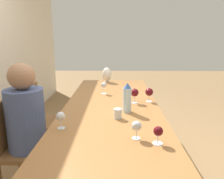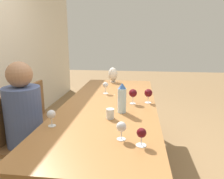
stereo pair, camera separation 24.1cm
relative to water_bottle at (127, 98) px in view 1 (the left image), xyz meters
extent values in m
plane|color=olive|center=(0.24, 0.15, -0.89)|extent=(14.00, 14.00, 0.00)
cube|color=#936033|center=(0.24, 0.15, -0.15)|extent=(2.45, 0.93, 0.04)
cylinder|color=#936033|center=(1.36, -0.22, -0.53)|extent=(0.07, 0.07, 0.72)
cylinder|color=#936033|center=(1.36, 0.51, -0.53)|extent=(0.07, 0.07, 0.72)
cylinder|color=silver|center=(0.00, 0.00, -0.02)|extent=(0.08, 0.08, 0.22)
cone|color=#33599E|center=(0.00, 0.00, 0.12)|extent=(0.07, 0.07, 0.05)
cylinder|color=silver|center=(-0.17, 0.09, -0.09)|extent=(0.07, 0.07, 0.09)
cylinder|color=silver|center=(1.31, 0.24, -0.12)|extent=(0.07, 0.07, 0.01)
ellipsoid|color=silver|center=(1.31, 0.24, -0.01)|extent=(0.13, 0.13, 0.21)
cylinder|color=silver|center=(-0.54, -0.04, -0.13)|extent=(0.06, 0.06, 0.00)
cylinder|color=silver|center=(-0.54, -0.04, -0.10)|extent=(0.01, 0.01, 0.06)
sphere|color=silver|center=(-0.54, -0.04, -0.04)|extent=(0.07, 0.07, 0.07)
cylinder|color=silver|center=(-0.38, 0.51, -0.13)|extent=(0.06, 0.06, 0.00)
cylinder|color=silver|center=(-0.38, 0.51, -0.10)|extent=(0.01, 0.01, 0.06)
sphere|color=silver|center=(-0.38, 0.51, -0.04)|extent=(0.07, 0.07, 0.07)
cylinder|color=silver|center=(0.27, -0.09, -0.13)|extent=(0.06, 0.06, 0.00)
cylinder|color=silver|center=(0.27, -0.09, -0.09)|extent=(0.01, 0.01, 0.07)
sphere|color=#510C14|center=(0.27, -0.09, -0.02)|extent=(0.08, 0.08, 0.08)
cylinder|color=silver|center=(0.64, 0.25, -0.13)|extent=(0.07, 0.07, 0.00)
cylinder|color=silver|center=(0.64, 0.25, -0.09)|extent=(0.01, 0.01, 0.07)
sphere|color=silver|center=(0.64, 0.25, -0.03)|extent=(0.07, 0.07, 0.07)
cylinder|color=silver|center=(-0.60, -0.17, -0.13)|extent=(0.07, 0.07, 0.00)
cylinder|color=silver|center=(-0.60, -0.17, -0.10)|extent=(0.01, 0.01, 0.06)
sphere|color=#510C14|center=(-0.60, -0.17, -0.05)|extent=(0.06, 0.06, 0.06)
cylinder|color=silver|center=(0.33, -0.25, -0.13)|extent=(0.07, 0.07, 0.00)
cylinder|color=silver|center=(0.33, -0.25, -0.10)|extent=(0.01, 0.01, 0.07)
sphere|color=#510C14|center=(0.33, -0.25, -0.03)|extent=(0.08, 0.08, 0.08)
cube|color=brown|center=(-0.10, 0.90, -0.47)|extent=(0.44, 0.44, 0.04)
cube|color=brown|center=(-0.10, 1.10, -0.23)|extent=(0.40, 0.03, 0.45)
cylinder|color=brown|center=(0.09, 0.71, -0.69)|extent=(0.04, 0.04, 0.40)
cylinder|color=brown|center=(0.09, 1.09, -0.69)|extent=(0.04, 0.04, 0.40)
cube|color=brown|center=(0.54, 0.90, -0.47)|extent=(0.44, 0.44, 0.04)
cube|color=brown|center=(0.54, 1.10, -0.23)|extent=(0.40, 0.03, 0.45)
cylinder|color=brown|center=(0.35, 0.71, -0.69)|extent=(0.04, 0.04, 0.40)
cylinder|color=brown|center=(0.73, 0.71, -0.69)|extent=(0.04, 0.04, 0.40)
cylinder|color=brown|center=(0.35, 1.09, -0.69)|extent=(0.04, 0.04, 0.40)
cylinder|color=brown|center=(0.73, 1.09, -0.69)|extent=(0.04, 0.04, 0.40)
cube|color=#2D2D38|center=(-0.10, 0.84, -0.67)|extent=(0.25, 0.18, 0.44)
cylinder|color=#475684|center=(-0.10, 0.90, -0.17)|extent=(0.33, 0.33, 0.55)
sphere|color=#9E7051|center=(-0.10, 0.90, 0.22)|extent=(0.23, 0.23, 0.23)
camera|label=1|loc=(-1.90, 0.10, 0.55)|focal=35.00mm
camera|label=2|loc=(-1.88, -0.14, 0.55)|focal=35.00mm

